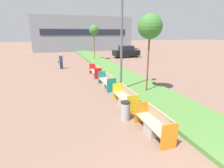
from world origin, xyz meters
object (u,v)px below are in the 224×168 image
object	(u,v)px
bench_orange_frame	(154,125)
litter_bin	(125,111)
street_lamp_post	(122,22)
sapling_tree_near	(150,27)
parked_car_distant	(126,52)
bench_yellow_frame	(125,99)
sapling_tree_far	(94,30)
pedestrian_walking	(61,61)
bench_teal_frame	(107,82)
bench_red_frame	(96,72)

from	to	relation	value
bench_orange_frame	litter_bin	world-z (taller)	bench_orange_frame
street_lamp_post	sapling_tree_near	size ratio (longest dim) A/B	1.65
parked_car_distant	bench_yellow_frame	bearing A→B (deg)	-115.08
bench_orange_frame	sapling_tree_near	world-z (taller)	sapling_tree_near
bench_yellow_frame	sapling_tree_far	world-z (taller)	sapling_tree_far
litter_bin	pedestrian_walking	size ratio (longest dim) A/B	0.53
bench_teal_frame	street_lamp_post	world-z (taller)	street_lamp_post
bench_red_frame	sapling_tree_near	bearing A→B (deg)	-69.60
bench_yellow_frame	litter_bin	bearing A→B (deg)	-111.96
bench_teal_frame	sapling_tree_far	xyz separation A→B (m)	(2.07, 13.34, 3.76)
street_lamp_post	sapling_tree_near	world-z (taller)	street_lamp_post
litter_bin	pedestrian_walking	xyz separation A→B (m)	(-2.18, 13.00, 0.38)
bench_orange_frame	parked_car_distant	world-z (taller)	parked_car_distant
bench_orange_frame	bench_teal_frame	bearing A→B (deg)	89.96
bench_orange_frame	sapling_tree_near	distance (m)	6.10
bench_yellow_frame	bench_orange_frame	bearing A→B (deg)	-90.05
sapling_tree_far	street_lamp_post	bearing A→B (deg)	-95.76
bench_teal_frame	parked_car_distant	world-z (taller)	parked_car_distant
bench_teal_frame	street_lamp_post	distance (m)	4.21
bench_yellow_frame	sapling_tree_near	distance (m)	4.49
bench_red_frame	sapling_tree_far	size ratio (longest dim) A/B	0.46
street_lamp_post	pedestrian_walking	world-z (taller)	street_lamp_post
bench_red_frame	parked_car_distant	size ratio (longest dim) A/B	0.52
bench_teal_frame	pedestrian_walking	distance (m)	8.56
parked_car_distant	bench_teal_frame	bearing A→B (deg)	-119.64
sapling_tree_far	litter_bin	bearing A→B (deg)	-98.35
bench_orange_frame	litter_bin	distance (m)	1.54
street_lamp_post	parked_car_distant	bearing A→B (deg)	66.37
bench_red_frame	bench_teal_frame	bearing A→B (deg)	-89.98
sapling_tree_far	bench_orange_frame	bearing A→B (deg)	-96.03
bench_red_frame	street_lamp_post	bearing A→B (deg)	-82.71
bench_yellow_frame	pedestrian_walking	distance (m)	11.84
parked_car_distant	street_lamp_post	bearing A→B (deg)	-116.08
litter_bin	parked_car_distant	xyz separation A→B (m)	(8.15, 19.61, 0.48)
bench_orange_frame	pedestrian_walking	bearing A→B (deg)	100.95
pedestrian_walking	parked_car_distant	distance (m)	12.27
bench_yellow_frame	street_lamp_post	xyz separation A→B (m)	(0.61, 2.25, 4.00)
bench_yellow_frame	litter_bin	xyz separation A→B (m)	(-0.61, -1.51, 0.06)
litter_bin	bench_red_frame	bearing A→B (deg)	85.93
street_lamp_post	parked_car_distant	xyz separation A→B (m)	(6.93, 15.85, -3.46)
litter_bin	parked_car_distant	world-z (taller)	parked_car_distant
bench_red_frame	pedestrian_walking	xyz separation A→B (m)	(-2.79, 4.47, 0.44)
sapling_tree_near	pedestrian_walking	distance (m)	11.63
bench_red_frame	sapling_tree_near	size ratio (longest dim) A/B	0.46
bench_teal_frame	sapling_tree_near	distance (m)	4.68
bench_orange_frame	bench_red_frame	world-z (taller)	same
bench_yellow_frame	bench_teal_frame	size ratio (longest dim) A/B	0.93
sapling_tree_near	parked_car_distant	xyz separation A→B (m)	(5.47, 16.65, -3.17)
bench_teal_frame	pedestrian_walking	xyz separation A→B (m)	(-2.79, 8.08, 0.43)
street_lamp_post	bench_yellow_frame	bearing A→B (deg)	-105.18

